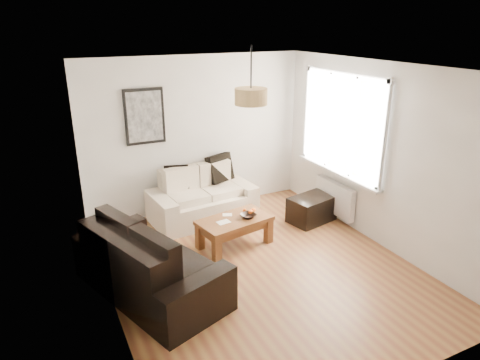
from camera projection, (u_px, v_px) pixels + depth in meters
name	position (u px, v px, depth m)	size (l,w,h in m)	color
floor	(260.00, 268.00, 5.77)	(4.50, 4.50, 0.00)	brown
ceiling	(264.00, 67.00, 4.87)	(3.80, 4.50, 0.00)	white
wall_back	(196.00, 135.00, 7.21)	(3.80, 0.04, 2.60)	silver
wall_front	(399.00, 262.00, 3.43)	(3.80, 0.04, 2.60)	silver
wall_left	(103.00, 203.00, 4.53)	(0.04, 4.50, 2.60)	silver
wall_right	(380.00, 156.00, 6.11)	(0.04, 4.50, 2.60)	silver
window_bay	(343.00, 124.00, 6.66)	(0.14, 1.90, 1.60)	white
radiator	(335.00, 198.00, 7.07)	(0.10, 0.90, 0.52)	white
poster	(145.00, 116.00, 6.70)	(0.62, 0.04, 0.87)	black
pendant_shade	(251.00, 96.00, 5.25)	(0.40, 0.40, 0.20)	tan
loveseat_cream	(202.00, 195.00, 7.08)	(1.66, 0.91, 0.83)	beige
sofa_leather	(150.00, 260.00, 5.13)	(1.98, 0.97, 0.86)	black
coffee_table	(235.00, 232.00, 6.28)	(1.05, 0.57, 0.43)	brown
ottoman	(312.00, 209.00, 7.06)	(0.73, 0.47, 0.42)	black
cushion_left	(177.00, 177.00, 7.00)	(0.39, 0.12, 0.39)	black
cushion_right	(220.00, 168.00, 7.30)	(0.47, 0.14, 0.47)	black
fruit_bowl	(248.00, 216.00, 6.23)	(0.22, 0.22, 0.05)	black
orange_a	(251.00, 212.00, 6.32)	(0.07, 0.07, 0.07)	#F55C14
orange_b	(254.00, 210.00, 6.38)	(0.07, 0.07, 0.07)	orange
orange_c	(245.00, 210.00, 6.39)	(0.06, 0.06, 0.06)	#DC5912
papers	(224.00, 222.00, 6.09)	(0.18, 0.13, 0.01)	white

